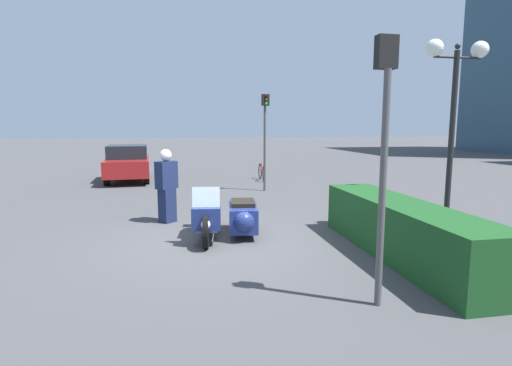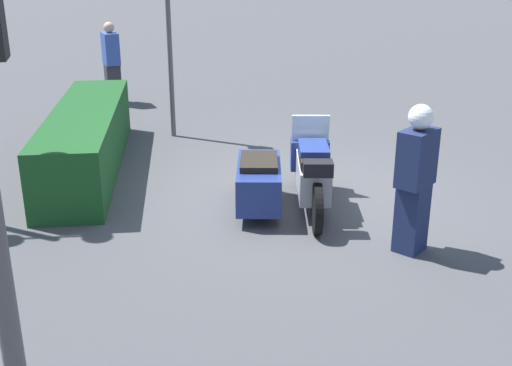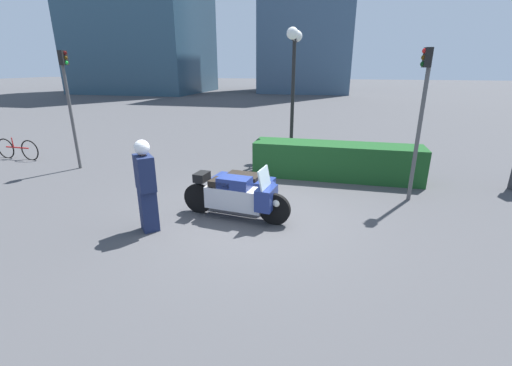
# 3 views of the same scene
# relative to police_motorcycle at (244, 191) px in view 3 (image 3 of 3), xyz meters

# --- Properties ---
(ground_plane) EXTENTS (160.00, 160.00, 0.00)m
(ground_plane) POSITION_rel_police_motorcycle_xyz_m (0.27, -0.20, -0.47)
(ground_plane) COLOR #424244
(police_motorcycle) EXTENTS (2.38, 1.50, 1.16)m
(police_motorcycle) POSITION_rel_police_motorcycle_xyz_m (0.00, 0.00, 0.00)
(police_motorcycle) COLOR black
(police_motorcycle) RESTS_ON ground
(officer_rider) EXTENTS (0.55, 0.56, 1.79)m
(officer_rider) POSITION_rel_police_motorcycle_xyz_m (-1.55, -1.28, 0.48)
(officer_rider) COLOR #192347
(officer_rider) RESTS_ON ground
(hedge_bush_curbside) EXTENTS (4.64, 0.98, 0.99)m
(hedge_bush_curbside) POSITION_rel_police_motorcycle_xyz_m (1.91, 2.92, 0.03)
(hedge_bush_curbside) COLOR #19471E
(hedge_bush_curbside) RESTS_ON ground
(twin_lamp_post) EXTENTS (0.36, 1.45, 4.15)m
(twin_lamp_post) POSITION_rel_police_motorcycle_xyz_m (0.35, 4.95, 2.77)
(twin_lamp_post) COLOR black
(twin_lamp_post) RESTS_ON ground
(traffic_light_near) EXTENTS (0.23, 0.26, 3.41)m
(traffic_light_near) POSITION_rel_police_motorcycle_xyz_m (3.63, 1.57, 1.78)
(traffic_light_near) COLOR #4C4C4C
(traffic_light_near) RESTS_ON ground
(traffic_light_far) EXTENTS (0.23, 0.28, 3.46)m
(traffic_light_far) POSITION_rel_police_motorcycle_xyz_m (-5.86, 2.06, 1.80)
(traffic_light_far) COLOR #4C4C4C
(traffic_light_far) RESTS_ON ground
(bicycle_parked) EXTENTS (1.74, 0.09, 0.76)m
(bicycle_parked) POSITION_rel_police_motorcycle_xyz_m (-8.72, 2.53, -0.13)
(bicycle_parked) COLOR black
(bicycle_parked) RESTS_ON ground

